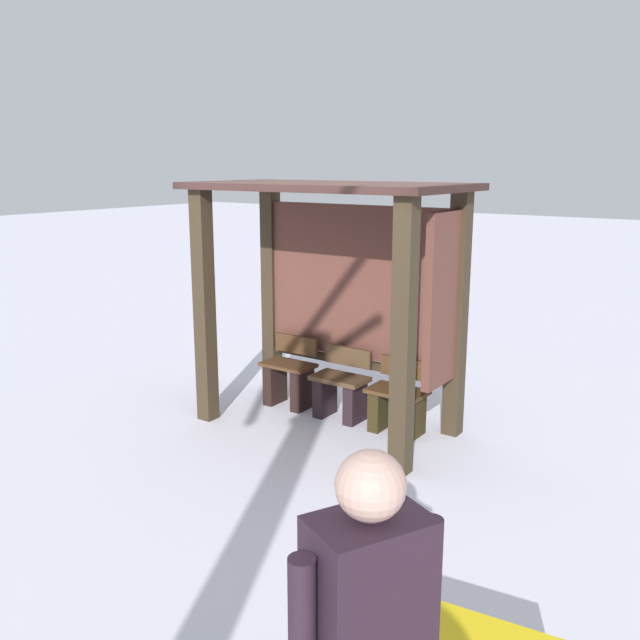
# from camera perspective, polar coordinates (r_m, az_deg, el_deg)

# --- Properties ---
(ground_plane) EXTENTS (60.00, 60.00, 0.00)m
(ground_plane) POSITION_cam_1_polar(r_m,az_deg,el_deg) (7.13, 0.56, -8.73)
(ground_plane) COLOR white
(bus_shelter) EXTENTS (2.65, 1.45, 2.45)m
(bus_shelter) POSITION_cam_1_polar(r_m,az_deg,el_deg) (6.81, 2.21, 4.44)
(bus_shelter) COLOR #362B1C
(bus_shelter) RESTS_ON ground
(bench_left_inside) EXTENTS (0.58, 0.34, 0.77)m
(bench_left_inside) POSITION_cam_1_polar(r_m,az_deg,el_deg) (7.60, -2.57, -4.87)
(bench_left_inside) COLOR #492F1A
(bench_left_inside) RESTS_ON ground
(bench_center_inside) EXTENTS (0.58, 0.35, 0.74)m
(bench_center_inside) POSITION_cam_1_polar(r_m,az_deg,el_deg) (7.23, 1.73, -5.88)
(bench_center_inside) COLOR #4B3521
(bench_center_inside) RESTS_ON ground
(bench_right_inside) EXTENTS (0.58, 0.36, 0.73)m
(bench_right_inside) POSITION_cam_1_polar(r_m,az_deg,el_deg) (6.91, 6.47, -6.97)
(bench_right_inside) COLOR #472F19
(bench_right_inside) RESTS_ON ground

